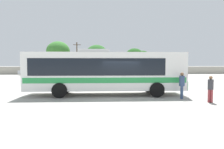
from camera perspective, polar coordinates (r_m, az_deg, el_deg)
ground_plane at (r=24.54m, az=-0.12°, el=-2.36°), size 300.00×300.00×0.00m
perimeter_wall at (r=44.40m, az=-1.71°, el=1.17°), size 80.00×0.30×1.66m
coach_bus_white_green at (r=15.01m, az=-2.33°, el=1.06°), size 11.50×2.88×3.38m
attendant_by_bus_door at (r=14.15m, az=19.11°, el=-2.52°), size 0.49×0.49×1.76m
passenger_waiting_on_apron at (r=13.51m, az=26.03°, el=-3.31°), size 0.44×0.44×1.61m
parked_car_leftmost_silver at (r=42.62m, az=-21.91°, el=0.80°), size 4.53×2.09×1.49m
parked_car_second_dark_blue at (r=40.56m, az=-14.70°, el=0.84°), size 4.16×2.09×1.53m
parked_car_third_black at (r=40.50m, az=-6.88°, el=0.88°), size 4.24×2.24×1.47m
parked_car_rightmost_dark_blue at (r=41.19m, az=4.88°, el=0.97°), size 4.61×2.14×1.53m
utility_pole_near at (r=48.49m, az=-9.86°, el=4.85°), size 1.80×0.26×7.34m
roadside_tree_left at (r=52.41m, az=-14.95°, el=6.35°), size 5.76×5.76×7.85m
roadside_tree_midleft at (r=47.71m, az=-4.33°, el=5.70°), size 5.16×5.16×6.70m
roadside_tree_midright at (r=50.29m, az=6.33°, el=5.14°), size 4.55×4.55×6.08m
roadside_tree_right at (r=52.10m, az=8.69°, el=4.90°), size 3.73×3.73×5.59m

